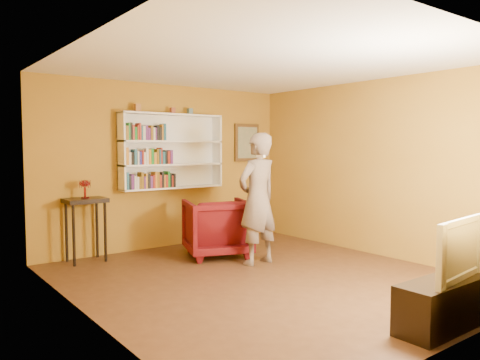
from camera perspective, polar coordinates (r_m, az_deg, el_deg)
name	(u,v)px	position (r m, az deg, el deg)	size (l,w,h in m)	color
room_shell	(265,199)	(5.88, 3.03, -2.32)	(5.30, 5.80, 2.88)	#442916
bookshelf	(171,151)	(7.84, -8.47, 3.46)	(1.80, 0.29, 1.23)	white
books_row_lower	(149,181)	(7.56, -10.98, -0.13)	(0.85, 0.19, 0.27)	#205877
books_row_middle	(148,157)	(7.53, -11.12, 2.74)	(0.80, 0.19, 0.27)	#C68023
books_row_upper	(144,133)	(7.51, -11.63, 5.65)	(0.68, 0.19, 0.27)	brown
ornament_left	(137,108)	(7.53, -12.41, 8.58)	(0.09, 0.09, 0.12)	#9E602D
ornament_centre	(173,111)	(7.81, -8.22, 8.37)	(0.07, 0.07, 0.10)	brown
ornament_right	(190,111)	(7.98, -6.12, 8.31)	(0.07, 0.07, 0.10)	slate
framed_painting	(247,143)	(8.79, 0.84, 4.57)	(0.55, 0.05, 0.70)	#503416
console_table	(85,209)	(7.14, -18.33, -3.41)	(0.57, 0.43, 0.93)	black
ruby_lustre	(85,185)	(7.10, -18.39, -0.59)	(0.17, 0.16, 0.27)	maroon
armchair	(217,228)	(7.19, -2.81, -5.81)	(0.93, 0.96, 0.88)	#43040B
person	(258,199)	(6.63, 2.16, -2.31)	(0.68, 0.45, 1.87)	#705F52
game_remote	(261,156)	(6.35, 2.54, 2.91)	(0.04, 0.15, 0.04)	white
tv_cabinet	(449,302)	(4.89, 24.09, -13.44)	(1.27, 0.38, 0.45)	black
television	(450,248)	(4.76, 24.27, -7.57)	(0.99, 0.13, 0.57)	black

